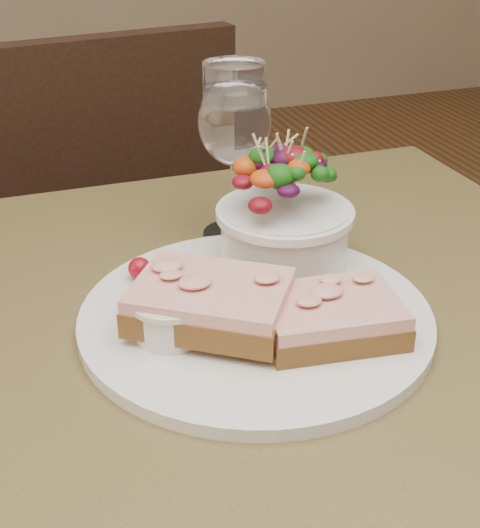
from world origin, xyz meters
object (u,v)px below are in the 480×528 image
object	(u,v)px
salad_bowl	(285,210)
wine_glass	(235,127)
chair_far	(98,336)
ramekin	(171,315)
cafe_table	(250,439)
dinner_plate	(256,317)
sandwich_back	(211,302)
sandwich_front	(330,317)

from	to	relation	value
salad_bowl	wine_glass	distance (m)	0.11
chair_far	salad_bowl	world-z (taller)	chair_far
ramekin	cafe_table	bearing A→B (deg)	-20.50
chair_far	wine_glass	bearing A→B (deg)	92.81
salad_bowl	ramekin	bearing A→B (deg)	-148.49
dinner_plate	sandwich_back	world-z (taller)	sandwich_back
chair_far	dinner_plate	xyz separation A→B (m)	(0.06, -0.71, 0.46)
dinner_plate	salad_bowl	bearing A→B (deg)	52.05
cafe_table	sandwich_back	bearing A→B (deg)	139.41
sandwich_back	salad_bowl	distance (m)	0.14
sandwich_back	salad_bowl	xyz separation A→B (m)	(0.10, 0.08, 0.03)
sandwich_back	salad_bowl	size ratio (longest dim) A/B	1.26
salad_bowl	cafe_table	bearing A→B (deg)	-124.72
ramekin	sandwich_front	bearing A→B (deg)	-18.07
dinner_plate	ramekin	bearing A→B (deg)	-172.03
cafe_table	dinner_plate	bearing A→B (deg)	62.94
sandwich_front	sandwich_back	xyz separation A→B (m)	(-0.09, 0.04, 0.01)
ramekin	wine_glass	bearing A→B (deg)	56.91
cafe_table	dinner_plate	distance (m)	0.11
dinner_plate	sandwich_front	size ratio (longest dim) A/B	2.52
cafe_table	salad_bowl	bearing A→B (deg)	55.28
sandwich_front	ramekin	bearing A→B (deg)	168.70
cafe_table	dinner_plate	size ratio (longest dim) A/B	2.55
chair_far	salad_bowl	distance (m)	0.84
sandwich_front	ramekin	distance (m)	0.13
chair_far	cafe_table	bearing A→B (deg)	85.51
ramekin	wine_glass	distance (m)	0.24
wine_glass	chair_far	bearing A→B (deg)	100.62
wine_glass	dinner_plate	bearing A→B (deg)	-103.15
sandwich_front	sandwich_back	size ratio (longest dim) A/B	0.78
dinner_plate	salad_bowl	size ratio (longest dim) A/B	2.47
chair_far	ramekin	size ratio (longest dim) A/B	14.68
chair_far	sandwich_front	distance (m)	0.91
chair_far	dinner_plate	world-z (taller)	chair_far
salad_bowl	sandwich_front	bearing A→B (deg)	-94.32
chair_far	sandwich_front	bearing A→B (deg)	90.20
dinner_plate	sandwich_front	bearing A→B (deg)	-48.20
sandwich_front	salad_bowl	distance (m)	0.13
cafe_table	sandwich_back	xyz separation A→B (m)	(-0.03, 0.02, 0.14)
cafe_table	salad_bowl	size ratio (longest dim) A/B	6.30
sandwich_front	salad_bowl	size ratio (longest dim) A/B	0.98
sandwich_back	chair_far	bearing A→B (deg)	125.78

